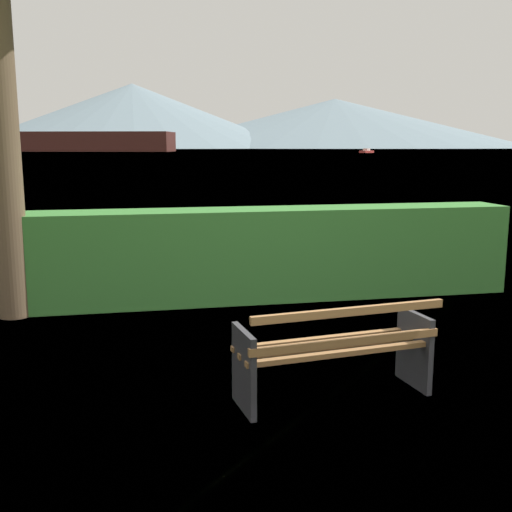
% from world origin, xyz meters
% --- Properties ---
extents(ground_plane, '(1400.00, 1400.00, 0.00)m').
position_xyz_m(ground_plane, '(0.00, 0.00, 0.00)').
color(ground_plane, olive).
extents(water_surface, '(620.00, 620.00, 0.00)m').
position_xyz_m(water_surface, '(0.00, 306.02, 0.00)').
color(water_surface, slate).
rests_on(water_surface, ground_plane).
extents(park_bench, '(1.73, 0.78, 0.87)m').
position_xyz_m(park_bench, '(0.01, -0.06, 0.43)').
color(park_bench, olive).
rests_on(park_bench, ground_plane).
extents(hedge_row, '(7.35, 0.77, 1.27)m').
position_xyz_m(hedge_row, '(0.00, 3.46, 0.63)').
color(hedge_row, '#387A33').
rests_on(hedge_row, ground_plane).
extents(tender_far, '(5.78, 5.47, 1.35)m').
position_xyz_m(tender_far, '(67.72, 170.21, 0.48)').
color(tender_far, '#B2332D').
rests_on(tender_far, water_surface).
extents(distant_hills, '(751.37, 374.51, 56.10)m').
position_xyz_m(distant_hills, '(21.31, 559.42, 25.94)').
color(distant_hills, slate).
rests_on(distant_hills, ground_plane).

